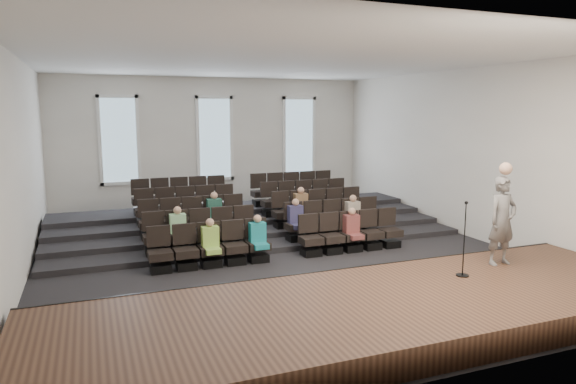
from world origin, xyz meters
The scene contains 14 objects.
ground centered at (0.00, 0.00, 0.00)m, with size 14.00×14.00×0.00m, color black.
ceiling centered at (0.00, 0.00, 5.01)m, with size 12.00×14.00×0.02m, color white.
wall_back centered at (0.00, 7.02, 2.50)m, with size 12.00×0.04×5.00m, color white.
wall_front centered at (0.00, -7.02, 2.50)m, with size 12.00×0.04×5.00m, color white.
wall_left centered at (-6.02, 0.00, 2.50)m, with size 0.04×14.00×5.00m, color white.
wall_right centered at (6.02, 0.00, 2.50)m, with size 0.04×14.00×5.00m, color white.
stage centered at (0.00, -5.10, 0.25)m, with size 11.80×3.60×0.50m, color #4E3221.
stage_lip centered at (0.00, -3.33, 0.25)m, with size 11.80×0.06×0.52m, color black.
risers centered at (0.00, 3.17, 0.20)m, with size 11.80×4.80×0.60m.
seating_rows centered at (0.00, 1.54, 0.68)m, with size 6.80×4.70×1.67m.
windows centered at (0.00, 6.95, 2.70)m, with size 8.44×0.10×3.24m.
audience centered at (0.00, 0.32, 0.81)m, with size 5.45×2.64×1.10m.
speaker centered at (3.51, -4.25, 1.44)m, with size 0.69×0.45×1.89m, color #605D5B.
mic_stand centered at (2.24, -4.61, 0.95)m, with size 0.25×0.25×1.51m.
Camera 1 is at (-4.55, -12.48, 3.73)m, focal length 32.00 mm.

